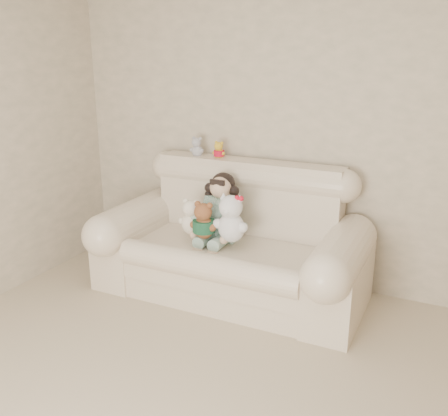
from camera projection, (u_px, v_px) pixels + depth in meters
wall_back at (329, 129)px, 3.87m from camera, size 4.50×0.00×4.50m
sofa at (230, 233)px, 3.92m from camera, size 2.10×0.95×1.03m
seated_child at (221, 206)px, 3.98m from camera, size 0.36×0.43×0.55m
brown_teddy at (204, 217)px, 3.81m from camera, size 0.26×0.24×0.34m
white_cat at (231, 213)px, 3.74m from camera, size 0.34×0.30×0.44m
cream_teddy at (191, 213)px, 3.91m from camera, size 0.25×0.21×0.33m
yellow_mini_bear at (219, 149)px, 4.17m from camera, size 0.12×0.10×0.18m
grey_mini_plush at (197, 145)px, 4.24m from camera, size 0.14×0.12×0.21m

